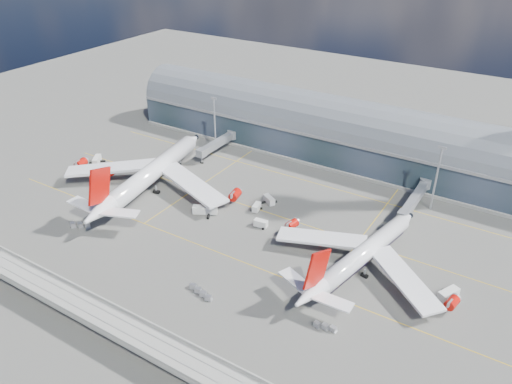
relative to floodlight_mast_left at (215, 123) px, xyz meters
The scene contains 19 objects.
ground 75.57m from the floodlight_mast_left, 47.73° to the right, with size 500.00×500.00×0.00m, color #474744.
taxi_lines 61.38m from the floodlight_mast_left, 33.34° to the right, with size 200.00×80.12×0.01m.
terminal 55.08m from the floodlight_mast_left, 24.69° to the left, with size 200.00×30.00×28.00m.
guideway 121.12m from the floodlight_mast_left, 65.56° to the right, with size 220.00×8.50×7.20m.
floodlight_mast_left is the anchor object (origin of this frame).
floodlight_mast_right 100.00m from the floodlight_mast_left, ahead, with size 3.00×0.70×25.70m.
airliner_left 45.16m from the floodlight_mast_left, 89.84° to the right, with size 75.62×79.60×24.32m.
airliner_right 103.56m from the floodlight_mast_left, 28.20° to the right, with size 60.71×63.53×20.27m.
jet_bridge_left 9.22m from the floodlight_mast_left, 30.65° to the right, with size 4.40×28.00×7.25m.
jet_bridge_right 95.25m from the floodlight_mast_left, ahead, with size 4.40×32.00×7.25m.
service_truck_0 55.17m from the floodlight_mast_left, 133.09° to the right, with size 5.86×7.26×2.96m.
service_truck_1 69.58m from the floodlight_mast_left, 40.66° to the right, with size 5.02×2.77×2.80m.
service_truck_2 57.80m from the floodlight_mast_left, 58.16° to the right, with size 9.20×6.67×3.29m.
service_truck_3 127.83m from the floodlight_mast_left, 22.26° to the right, with size 5.32×7.13×3.24m.
service_truck_4 58.75m from the floodlight_mast_left, 38.74° to the right, with size 3.05×5.00×2.71m.
service_truck_5 55.74m from the floodlight_mast_left, 32.09° to the right, with size 6.19×4.98×2.84m.
cargo_train_0 79.84m from the floodlight_mast_left, 91.86° to the right, with size 7.72×5.14×1.76m.
cargo_train_1 101.88m from the floodlight_mast_left, 56.69° to the right, with size 9.46×3.69×1.56m.
cargo_train_2 121.59m from the floodlight_mast_left, 40.08° to the right, with size 6.75×2.60×1.48m.
Camera 1 is at (78.76, -116.59, 98.98)m, focal length 35.00 mm.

